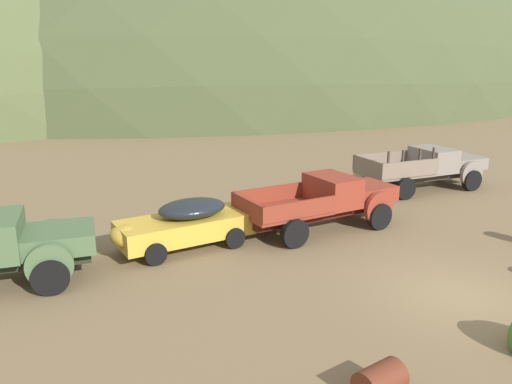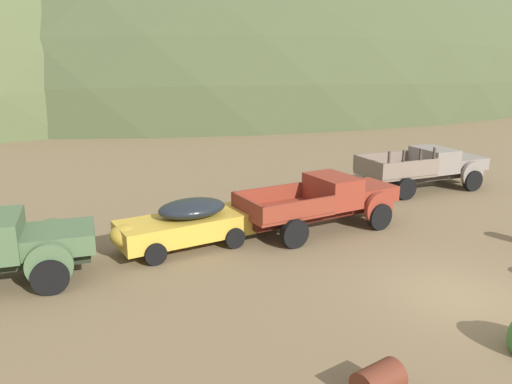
% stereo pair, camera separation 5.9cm
% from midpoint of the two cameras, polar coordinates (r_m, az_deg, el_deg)
% --- Properties ---
extents(ground_plane, '(300.00, 300.00, 0.00)m').
position_cam_midpoint_polar(ground_plane, '(14.27, 21.96, -10.84)').
color(ground_plane, brown).
extents(hill_distant, '(112.40, 84.81, 54.00)m').
position_cam_midpoint_polar(hill_distant, '(83.23, -2.17, 10.97)').
color(hill_distant, '#424C2D').
rests_on(hill_distant, ground).
extents(car_faded_yellow, '(4.61, 2.07, 1.57)m').
position_cam_midpoint_polar(car_faded_yellow, '(16.24, -8.51, -3.61)').
color(car_faded_yellow, gold).
rests_on(car_faded_yellow, ground).
extents(truck_rust_red, '(5.96, 2.55, 1.89)m').
position_cam_midpoint_polar(truck_rust_red, '(18.21, 8.28, -0.95)').
color(truck_rust_red, '#42140D').
rests_on(truck_rust_red, ground).
extents(truck_primer_gray, '(6.34, 2.88, 2.16)m').
position_cam_midpoint_polar(truck_primer_gray, '(24.74, 19.04, 2.67)').
color(truck_primer_gray, '#3D322D').
rests_on(truck_primer_gray, ground).
extents(oil_drum_spare, '(0.96, 0.73, 0.62)m').
position_cam_midpoint_polar(oil_drum_spare, '(9.97, 13.65, -20.02)').
color(oil_drum_spare, '#5B2819').
rests_on(oil_drum_spare, ground).
extents(bush_lone_scrub, '(0.81, 0.72, 0.73)m').
position_cam_midpoint_polar(bush_lone_scrub, '(21.82, 3.05, -0.35)').
color(bush_lone_scrub, olive).
rests_on(bush_lone_scrub, ground).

